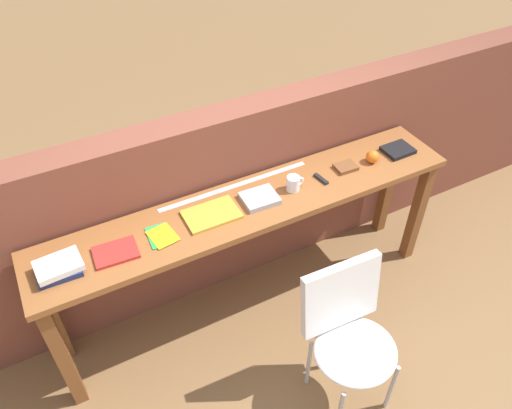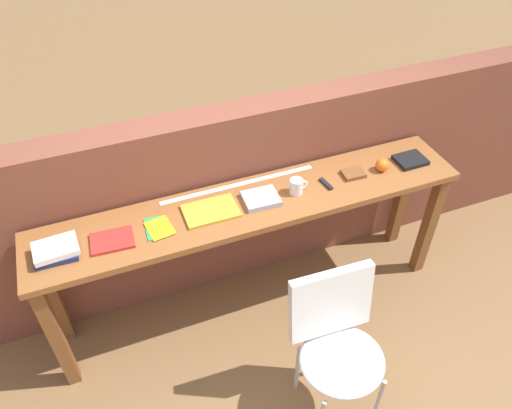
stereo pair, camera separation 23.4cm
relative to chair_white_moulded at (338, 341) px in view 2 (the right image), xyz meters
name	(u,v)px [view 2 (the right image)]	position (x,y,z in m)	size (l,w,h in m)	color
ground_plane	(270,334)	(-0.16, 0.48, -0.53)	(40.00, 40.00, 0.00)	brown
brick_wall_back	(234,197)	(-0.16, 1.12, 0.11)	(6.00, 0.20, 1.28)	brown
sideboard	(253,220)	(-0.16, 0.78, 0.21)	(2.50, 0.44, 0.88)	brown
chair_white_moulded	(338,341)	(0.00, 0.00, 0.00)	(0.46, 0.47, 0.89)	white
book_stack_leftmost	(56,251)	(-1.22, 0.75, 0.39)	(0.22, 0.17, 0.06)	navy
magazine_cycling	(112,241)	(-0.95, 0.75, 0.36)	(0.22, 0.16, 0.02)	red
pamphlet_pile_colourful	(158,228)	(-0.71, 0.76, 0.36)	(0.15, 0.19, 0.01)	#E5334C
book_open_centre	(211,211)	(-0.41, 0.78, 0.36)	(0.30, 0.20, 0.02)	gold
book_grey_hardcover	(261,199)	(-0.12, 0.77, 0.37)	(0.20, 0.17, 0.03)	#9E9EA3
mug	(297,186)	(0.10, 0.77, 0.40)	(0.11, 0.08, 0.09)	white
multitool_folded	(326,184)	(0.29, 0.76, 0.36)	(0.02, 0.11, 0.02)	black
leather_journal_brown	(353,174)	(0.48, 0.79, 0.37)	(0.13, 0.10, 0.02)	brown
sports_ball_small	(382,165)	(0.66, 0.77, 0.39)	(0.08, 0.08, 0.08)	orange
book_repair_rightmost	(410,160)	(0.88, 0.78, 0.37)	(0.18, 0.15, 0.03)	black
ruler_metal_back_edge	(239,184)	(-0.18, 0.95, 0.35)	(0.94, 0.03, 0.00)	silver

